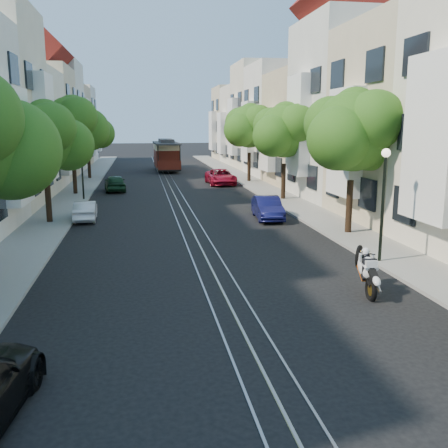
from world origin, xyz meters
name	(u,v)px	position (x,y,z in m)	size (l,w,h in m)	color
ground	(171,188)	(0.00, 28.00, 0.00)	(200.00, 200.00, 0.00)	black
sidewalk_east	(257,185)	(7.25, 28.00, 0.06)	(2.50, 80.00, 0.12)	gray
sidewalk_west	(80,189)	(-7.25, 28.00, 0.06)	(2.50, 80.00, 0.12)	gray
rail_left	(164,188)	(-0.55, 28.00, 0.01)	(0.06, 80.00, 0.02)	gray
rail_slot	(171,188)	(0.00, 28.00, 0.01)	(0.06, 80.00, 0.02)	gray
rail_right	(178,188)	(0.55, 28.00, 0.01)	(0.06, 80.00, 0.02)	gray
lane_line	(171,188)	(0.00, 28.00, 0.00)	(0.08, 80.00, 0.01)	tan
townhouses_east	(312,124)	(11.87, 27.91, 5.18)	(7.75, 72.00, 12.00)	beige
townhouses_west	(13,125)	(-11.87, 27.91, 5.08)	(7.75, 72.00, 11.76)	silver
tree_e_b	(354,133)	(7.26, 8.98, 4.73)	(4.93, 4.08, 6.68)	black
tree_e_c	(286,132)	(7.26, 19.98, 4.60)	(4.84, 3.99, 6.52)	black
tree_e_d	(250,127)	(7.26, 30.98, 4.87)	(5.01, 4.16, 6.85)	black
tree_w_b	(45,139)	(-7.14, 13.98, 4.40)	(4.72, 3.87, 6.27)	black
tree_w_c	(72,125)	(-7.14, 24.98, 5.07)	(5.13, 4.28, 7.09)	black
tree_w_d	(88,130)	(-7.14, 35.98, 4.60)	(4.84, 3.99, 6.52)	black
lamp_east	(384,188)	(6.30, 4.00, 2.85)	(0.32, 0.32, 4.16)	black
lamp_west	(82,159)	(-6.30, 22.00, 2.85)	(0.32, 0.32, 4.16)	black
sportbike_rider	(366,269)	(4.28, 0.89, 0.81)	(0.64, 1.97, 1.44)	black
cable_car	(166,154)	(0.50, 43.49, 1.90)	(2.79, 8.38, 3.20)	black
parked_car_e_mid	(268,208)	(4.40, 13.41, 0.62)	(1.31, 3.76, 1.24)	#0C0D3C
parked_car_e_far	(221,177)	(4.40, 29.60, 0.67)	(2.21, 4.80, 1.33)	maroon
parked_car_w_mid	(85,211)	(-5.43, 14.67, 0.53)	(1.13, 3.24, 1.07)	silver
parked_car_w_far	(115,183)	(-4.40, 26.67, 0.65)	(1.53, 3.81, 1.30)	#14321B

